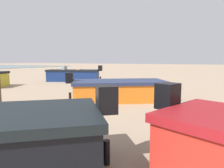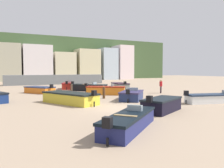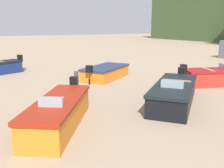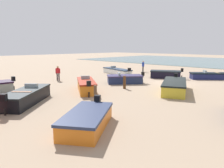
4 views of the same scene
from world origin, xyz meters
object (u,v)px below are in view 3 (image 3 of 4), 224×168
(mooring_post_near_water, at_px, (77,84))
(boat_black_6, at_px, (174,93))
(boat_red_10, at_px, (214,77))
(boat_orange_3, at_px, (59,113))
(boat_orange_5, at_px, (105,72))

(mooring_post_near_water, bearing_deg, boat_black_6, 44.13)
(boat_red_10, bearing_deg, boat_black_6, -50.23)
(boat_orange_3, bearing_deg, boat_orange_5, -94.64)
(boat_orange_5, bearing_deg, boat_red_10, 10.64)
(boat_red_10, height_order, mooring_post_near_water, boat_red_10)
(boat_black_6, bearing_deg, boat_orange_5, -39.39)
(boat_red_10, bearing_deg, boat_orange_5, -116.02)
(boat_orange_5, relative_size, boat_red_10, 1.04)
(mooring_post_near_water, bearing_deg, boat_orange_5, 133.05)
(boat_black_6, height_order, boat_red_10, boat_red_10)
(boat_orange_5, distance_m, mooring_post_near_water, 4.31)
(boat_orange_3, xyz_separation_m, mooring_post_near_water, (-3.33, 1.96, 0.12))
(boat_red_10, relative_size, mooring_post_near_water, 3.19)
(boat_orange_3, bearing_deg, boat_black_6, -144.91)
(boat_black_6, relative_size, mooring_post_near_water, 3.92)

